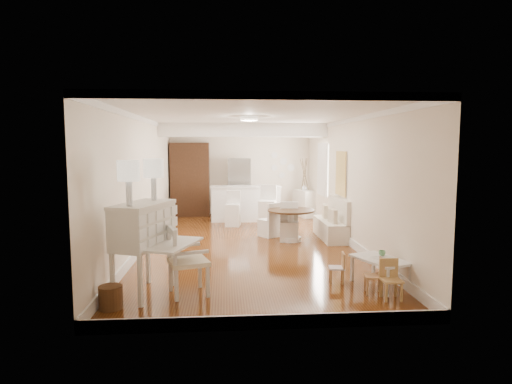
{
  "coord_description": "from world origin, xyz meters",
  "views": [
    {
      "loc": [
        -0.5,
        -9.37,
        2.17
      ],
      "look_at": [
        0.2,
        0.3,
        1.15
      ],
      "focal_mm": 30.0,
      "sensor_mm": 36.0,
      "label": 1
    }
  ],
  "objects": [
    {
      "name": "wicker_basket",
      "position": [
        -2.05,
        -3.68,
        0.16
      ],
      "size": [
        0.37,
        0.37,
        0.32
      ],
      "primitive_type": "cylinder",
      "rotation": [
        0.0,
        0.0,
        -0.19
      ],
      "color": "#54331A",
      "rests_on": "ground"
    },
    {
      "name": "bar_stool_right",
      "position": [
        0.66,
        2.23,
        0.56
      ],
      "size": [
        0.55,
        0.55,
        1.12
      ],
      "primitive_type": "cube",
      "rotation": [
        0.0,
        0.0,
        -0.27
      ],
      "color": "white",
      "rests_on": "ground"
    },
    {
      "name": "kids_chair_a",
      "position": [
        1.69,
        -3.35,
        0.27
      ],
      "size": [
        0.3,
        0.3,
        0.55
      ],
      "primitive_type": "cube",
      "rotation": [
        0.0,
        0.0,
        -1.73
      ],
      "color": "#B17F50",
      "rests_on": "ground"
    },
    {
      "name": "gustavian_armchair",
      "position": [
        -1.05,
        -3.17,
        0.51
      ],
      "size": [
        0.74,
        0.74,
        1.02
      ],
      "primitive_type": "cube",
      "rotation": [
        0.0,
        0.0,
        1.88
      ],
      "color": "beige",
      "rests_on": "ground"
    },
    {
      "name": "room",
      "position": [
        0.04,
        0.32,
        1.98
      ],
      "size": [
        9.0,
        9.04,
        2.82
      ],
      "color": "brown",
      "rests_on": "ground"
    },
    {
      "name": "kids_chair_c",
      "position": [
        1.85,
        -3.6,
        0.29
      ],
      "size": [
        0.28,
        0.28,
        0.58
      ],
      "primitive_type": "cube",
      "rotation": [
        0.0,
        0.0,
        -0.01
      ],
      "color": "tan",
      "rests_on": "ground"
    },
    {
      "name": "branch_vase",
      "position": [
        1.96,
        3.73,
        0.92
      ],
      "size": [
        0.19,
        0.19,
        0.18
      ],
      "primitive_type": "imported",
      "rotation": [
        0.0,
        0.0,
        -0.1
      ],
      "color": "silver",
      "rests_on": "sideboard"
    },
    {
      "name": "kids_table",
      "position": [
        1.9,
        -3.04,
        0.22
      ],
      "size": [
        0.83,
        1.03,
        0.45
      ],
      "primitive_type": "cube",
      "rotation": [
        0.0,
        0.0,
        0.38
      ],
      "color": "white",
      "rests_on": "ground"
    },
    {
      "name": "fridge",
      "position": [
        0.3,
        4.15,
        0.9
      ],
      "size": [
        0.75,
        0.65,
        1.8
      ],
      "primitive_type": "imported",
      "color": "silver",
      "rests_on": "ground"
    },
    {
      "name": "sideboard",
      "position": [
        1.96,
        3.72,
        0.41
      ],
      "size": [
        0.62,
        0.94,
        0.83
      ],
      "primitive_type": "cube",
      "rotation": [
        0.0,
        0.0,
        0.3
      ],
      "color": "white",
      "rests_on": "ground"
    },
    {
      "name": "slip_chair_far",
      "position": [
        0.56,
        0.82,
        0.42
      ],
      "size": [
        0.56,
        0.57,
        0.83
      ],
      "primitive_type": "cube",
      "rotation": [
        0.0,
        0.0,
        -2.5
      ],
      "color": "white",
      "rests_on": "ground"
    },
    {
      "name": "kids_chair_b",
      "position": [
        1.27,
        -2.8,
        0.25
      ],
      "size": [
        0.27,
        0.27,
        0.5
      ],
      "primitive_type": "cube",
      "rotation": [
        0.0,
        0.0,
        -1.71
      ],
      "color": "tan",
      "rests_on": "ground"
    },
    {
      "name": "pantry_cabinet",
      "position": [
        -1.6,
        4.18,
        1.15
      ],
      "size": [
        1.2,
        0.6,
        2.3
      ],
      "primitive_type": "cube",
      "color": "#381E11",
      "rests_on": "ground"
    },
    {
      "name": "banquette",
      "position": [
        1.99,
        0.5,
        0.49
      ],
      "size": [
        0.52,
        1.6,
        0.98
      ],
      "primitive_type": "cube",
      "color": "silver",
      "rests_on": "ground"
    },
    {
      "name": "bar_stool_left",
      "position": [
        -0.29,
        2.26,
        0.48
      ],
      "size": [
        0.44,
        0.44,
        0.97
      ],
      "primitive_type": "cube",
      "rotation": [
        0.0,
        0.0,
        -0.15
      ],
      "color": "white",
      "rests_on": "ground"
    },
    {
      "name": "secretary_bureau",
      "position": [
        -1.7,
        -3.13,
        0.68
      ],
      "size": [
        1.37,
        1.39,
        1.37
      ],
      "primitive_type": "cube",
      "rotation": [
        0.0,
        0.0,
        -0.34
      ],
      "color": "white",
      "rests_on": "ground"
    },
    {
      "name": "dining_table",
      "position": [
        1.01,
        0.29,
        0.37
      ],
      "size": [
        1.39,
        1.39,
        0.73
      ],
      "primitive_type": "cylinder",
      "rotation": [
        0.0,
        0.0,
        -0.37
      ],
      "color": "#422915",
      "rests_on": "ground"
    },
    {
      "name": "slip_chair_near",
      "position": [
        0.97,
        0.32,
        0.44
      ],
      "size": [
        0.48,
        0.49,
        0.89
      ],
      "primitive_type": "cube",
      "rotation": [
        0.0,
        0.0,
        -0.14
      ],
      "color": "white",
      "rests_on": "ground"
    },
    {
      "name": "breakfast_counter",
      "position": [
        0.1,
        3.1,
        0.52
      ],
      "size": [
        2.05,
        0.65,
        1.03
      ],
      "primitive_type": "cube",
      "color": "white",
      "rests_on": "ground"
    },
    {
      "name": "pencil_cup",
      "position": [
        1.99,
        -2.87,
        0.49
      ],
      "size": [
        0.13,
        0.13,
        0.08
      ],
      "primitive_type": "imported",
      "rotation": [
        0.0,
        0.0,
        -0.3
      ],
      "color": "#61A76C",
      "rests_on": "kids_table"
    }
  ]
}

